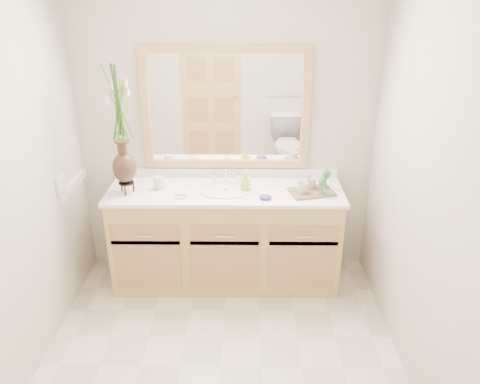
{
  "coord_description": "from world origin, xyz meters",
  "views": [
    {
      "loc": [
        0.15,
        -2.34,
        2.31
      ],
      "look_at": [
        0.12,
        0.65,
        0.97
      ],
      "focal_mm": 35.0,
      "sensor_mm": 36.0,
      "label": 1
    }
  ],
  "objects_px": {
    "flower_vase": "(119,118)",
    "tray": "(312,192)",
    "soap_bottle": "(246,181)",
    "tumbler": "(159,183)"
  },
  "relations": [
    {
      "from": "flower_vase",
      "to": "tray",
      "type": "relative_size",
      "value": 2.62
    },
    {
      "from": "flower_vase",
      "to": "soap_bottle",
      "type": "distance_m",
      "value": 1.06
    },
    {
      "from": "soap_bottle",
      "to": "tumbler",
      "type": "bearing_deg",
      "value": -172.07
    },
    {
      "from": "tumbler",
      "to": "soap_bottle",
      "type": "height_order",
      "value": "soap_bottle"
    },
    {
      "from": "flower_vase",
      "to": "tray",
      "type": "height_order",
      "value": "flower_vase"
    },
    {
      "from": "tray",
      "to": "soap_bottle",
      "type": "bearing_deg",
      "value": 157.71
    },
    {
      "from": "soap_bottle",
      "to": "tray",
      "type": "xyz_separation_m",
      "value": [
        0.51,
        -0.07,
        -0.06
      ]
    },
    {
      "from": "tumbler",
      "to": "tray",
      "type": "distance_m",
      "value": 1.19
    },
    {
      "from": "soap_bottle",
      "to": "tray",
      "type": "height_order",
      "value": "soap_bottle"
    },
    {
      "from": "flower_vase",
      "to": "tumbler",
      "type": "bearing_deg",
      "value": 18.79
    }
  ]
}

